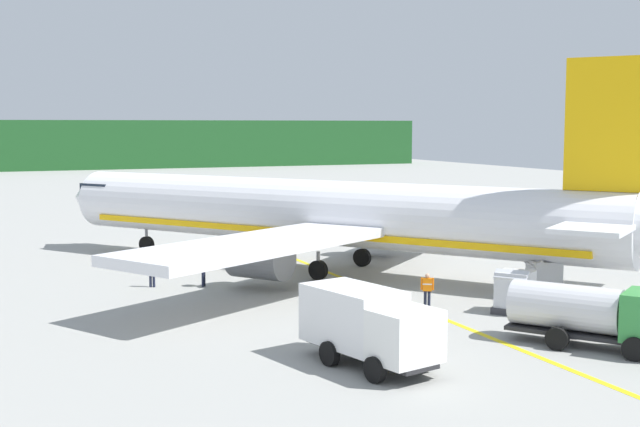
{
  "coord_description": "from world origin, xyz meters",
  "views": [
    {
      "loc": [
        15.66,
        -28.39,
        8.64
      ],
      "look_at": [
        34.07,
        14.89,
        3.65
      ],
      "focal_mm": 47.12,
      "sensor_mm": 36.0,
      "label": 1
    }
  ],
  "objects": [
    {
      "name": "airliner_foreground",
      "position": [
        35.23,
        16.48,
        3.39
      ],
      "size": [
        30.5,
        35.71,
        11.9
      ],
      "color": "white",
      "rests_on": "ground"
    },
    {
      "name": "service_truck_fuel",
      "position": [
        28.76,
        -1.98,
        1.53
      ],
      "size": [
        3.48,
        5.97,
        2.73
      ],
      "color": "white",
      "rests_on": "ground"
    },
    {
      "name": "service_truck_baggage",
      "position": [
        37.92,
        -3.2,
        1.4
      ],
      "size": [
        5.19,
        6.22,
        2.4
      ],
      "color": "#338C3F",
      "rests_on": "ground"
    },
    {
      "name": "cargo_container_near",
      "position": [
        42.46,
        5.7,
        0.91
      ],
      "size": [
        2.0,
        2.0,
        1.93
      ],
      "color": "#333338",
      "rests_on": "ground"
    },
    {
      "name": "cargo_container_far",
      "position": [
        38.77,
        3.02,
        0.98
      ],
      "size": [
        2.41,
        2.41,
        2.07
      ],
      "color": "#333338",
      "rests_on": "ground"
    },
    {
      "name": "crew_marshaller",
      "position": [
        27.26,
        14.84,
        1.01
      ],
      "size": [
        0.45,
        0.52,
        1.72
      ],
      "color": "#191E33",
      "rests_on": "ground"
    },
    {
      "name": "crew_loader_left",
      "position": [
        24.69,
        15.73,
        1.0
      ],
      "size": [
        0.58,
        0.4,
        1.7
      ],
      "color": "#191E33",
      "rests_on": "ground"
    },
    {
      "name": "crew_loader_right",
      "position": [
        35.6,
        5.53,
        0.97
      ],
      "size": [
        0.55,
        0.43,
        1.66
      ],
      "color": "#191E33",
      "rests_on": "ground"
    },
    {
      "name": "apron_guide_line",
      "position": [
        35.14,
        11.94,
        0.01
      ],
      "size": [
        0.3,
        60.0,
        0.01
      ],
      "primitive_type": "cube",
      "color": "yellow",
      "rests_on": "ground"
    }
  ]
}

